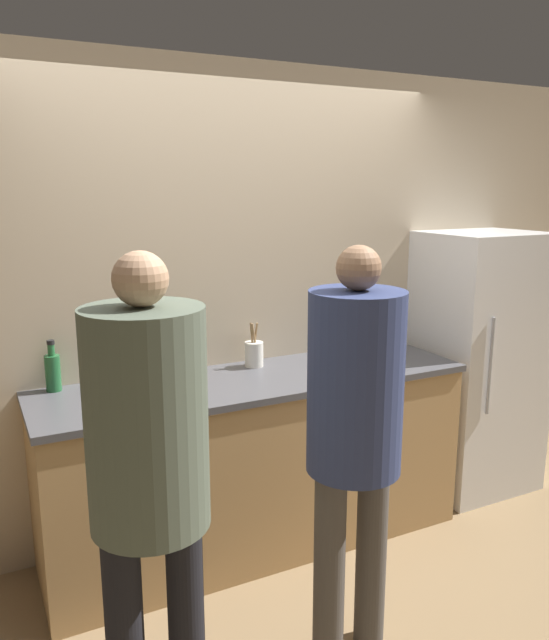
% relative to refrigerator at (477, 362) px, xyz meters
% --- Properties ---
extents(ground_plane, '(14.00, 14.00, 0.00)m').
position_rel_refrigerator_xyz_m(ground_plane, '(-1.58, -0.38, -0.83)').
color(ground_plane, '#8C704C').
extents(wall_back, '(5.20, 0.06, 2.60)m').
position_rel_refrigerator_xyz_m(wall_back, '(-1.58, 0.32, 0.47)').
color(wall_back, '#C6B293').
rests_on(wall_back, ground_plane).
extents(counter, '(2.30, 0.69, 0.96)m').
position_rel_refrigerator_xyz_m(counter, '(-1.58, -0.01, -0.35)').
color(counter, tan).
rests_on(counter, ground_plane).
extents(refrigerator, '(0.72, 0.63, 1.67)m').
position_rel_refrigerator_xyz_m(refrigerator, '(0.00, 0.00, 0.00)').
color(refrigerator, white).
rests_on(refrigerator, ground_plane).
extents(person_left, '(0.40, 0.40, 1.76)m').
position_rel_refrigerator_xyz_m(person_left, '(-2.43, -1.00, 0.24)').
color(person_left, black).
rests_on(person_left, ground_plane).
extents(person_center, '(0.38, 0.38, 1.73)m').
position_rel_refrigerator_xyz_m(person_center, '(-1.58, -0.94, 0.22)').
color(person_center, '#4C4742').
rests_on(person_center, ground_plane).
extents(fruit_bowl, '(0.34, 0.34, 0.15)m').
position_rel_refrigerator_xyz_m(fruit_bowl, '(-2.10, -0.03, 0.18)').
color(fruit_bowl, '#4C3323').
rests_on(fruit_bowl, counter).
extents(utensil_crock, '(0.10, 0.10, 0.25)m').
position_rel_refrigerator_xyz_m(utensil_crock, '(-1.51, 0.17, 0.20)').
color(utensil_crock, silver).
rests_on(utensil_crock, counter).
extents(bottle_green, '(0.07, 0.07, 0.26)m').
position_rel_refrigerator_xyz_m(bottle_green, '(-2.56, 0.23, 0.23)').
color(bottle_green, '#236033').
rests_on(bottle_green, counter).
extents(cup_white, '(0.08, 0.08, 0.08)m').
position_rel_refrigerator_xyz_m(cup_white, '(-0.91, 0.18, 0.16)').
color(cup_white, white).
rests_on(cup_white, counter).
extents(potted_plant, '(0.13, 0.13, 0.23)m').
position_rel_refrigerator_xyz_m(potted_plant, '(-1.89, 0.13, 0.25)').
color(potted_plant, '#9E6042').
rests_on(potted_plant, counter).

